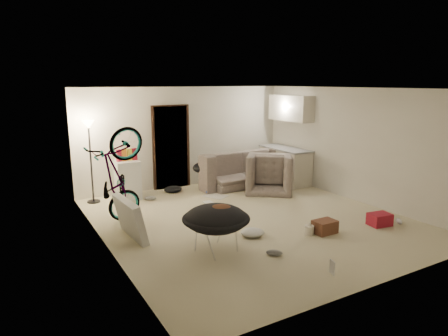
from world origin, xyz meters
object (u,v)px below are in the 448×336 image
mini_fridge (128,180)px  juicer (309,229)px  floor_lamp (90,144)px  sofa (236,171)px  saucer_chair (216,225)px  armchair (269,176)px  drink_case_a (325,227)px  kitchen_counter (285,166)px  tv_box (130,219)px  bicycle (117,199)px  drink_case_b (380,219)px

mini_fridge → juicer: bearing=-57.1°
floor_lamp → juicer: size_ratio=7.76×
sofa → saucer_chair: (-2.50, -3.46, 0.11)m
armchair → mini_fridge: size_ratio=1.21×
mini_fridge → juicer: 4.31m
floor_lamp → sofa: 3.73m
mini_fridge → drink_case_a: (2.38, -3.82, -0.33)m
sofa → drink_case_a: (-0.46, -3.72, -0.22)m
kitchen_counter → juicer: bearing=-121.7°
mini_fridge → juicer: size_ratio=3.78×
saucer_chair → tv_box: (-1.00, 1.22, -0.10)m
armchair → tv_box: same height
armchair → sofa: bearing=-29.5°
kitchen_counter → bicycle: size_ratio=0.80×
floor_lamp → tv_box: (0.10, -2.43, -0.96)m
kitchen_counter → drink_case_a: (-1.69, -3.27, -0.33)m
drink_case_a → kitchen_counter: bearing=61.8°
drink_case_b → juicer: juicer is taller
floor_lamp → drink_case_b: bearing=-43.9°
saucer_chair → drink_case_b: size_ratio=2.69×
sofa → drink_case_a: sofa is taller
mini_fridge → drink_case_a: bearing=-54.3°
bicycle → drink_case_a: bearing=-135.3°
kitchen_counter → tv_box: 5.06m
kitchen_counter → mini_fridge: bearing=172.3°
bicycle → mini_fridge: bicycle is taller
bicycle → tv_box: bicycle is taller
saucer_chair → juicer: (1.75, -0.19, -0.35)m
kitchen_counter → tv_box: bearing=-159.3°
sofa → tv_box: (-3.50, -2.23, 0.01)m
floor_lamp → mini_fridge: size_ratio=2.06×
tv_box → drink_case_a: (3.04, -1.49, -0.23)m
mini_fridge → bicycle: bearing=-109.0°
kitchen_counter → mini_fridge: (-4.07, 0.55, 0.00)m
saucer_chair → tv_box: bearing=129.3°
drink_case_a → drink_case_b: drink_case_a is taller
saucer_chair → floor_lamp: bearing=106.7°
floor_lamp → armchair: (3.99, -1.10, -0.96)m
sofa → bicycle: bicycle is taller
armchair → bicycle: size_ratio=0.57×
tv_box → juicer: bearing=-30.6°
tv_box → drink_case_a: bearing=-29.4°
drink_case_b → armchair: bearing=104.6°
mini_fridge → drink_case_b: bearing=-45.0°
saucer_chair → drink_case_a: 2.09m
juicer → sofa: bearing=78.5°
armchair → tv_box: size_ratio=1.02×
floor_lamp → bicycle: floor_lamp is taller
sofa → mini_fridge: size_ratio=2.59×
armchair → saucer_chair: saucer_chair is taller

